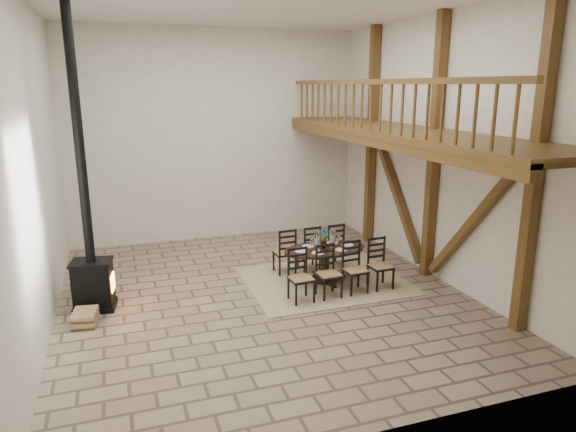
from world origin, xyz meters
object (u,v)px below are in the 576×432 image
object	(u,v)px
dining_table	(326,265)
log_stack	(85,318)
log_basket	(91,284)
wood_stove	(90,246)

from	to	relation	value
dining_table	log_stack	xyz separation A→B (m)	(-4.32, -0.41, -0.23)
dining_table	log_stack	distance (m)	4.34
dining_table	log_basket	size ratio (longest dim) A/B	3.69
log_basket	log_stack	bearing A→B (deg)	-93.02
dining_table	wood_stove	distance (m)	4.25
log_basket	log_stack	xyz separation A→B (m)	(-0.07, -1.25, -0.08)
log_stack	log_basket	bearing A→B (deg)	86.98
dining_table	wood_stove	xyz separation A→B (m)	(-4.18, 0.17, 0.77)
log_basket	wood_stove	bearing A→B (deg)	-83.78
log_basket	log_stack	distance (m)	1.26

